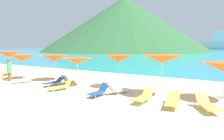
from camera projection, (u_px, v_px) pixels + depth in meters
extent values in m
cube|color=beige|center=(122.00, 76.00, 19.78)|extent=(50.00, 100.00, 0.30)
cube|color=teal|center=(217.00, 50.00, 207.24)|extent=(650.00, 440.00, 0.02)
cone|color=#2D5B33|center=(124.00, 25.00, 119.61)|extent=(102.27, 102.27, 33.60)
cylinder|color=silver|center=(10.00, 65.00, 18.57)|extent=(0.05, 0.05, 2.25)
cone|color=#EF5614|center=(9.00, 54.00, 18.45)|extent=(2.44, 2.44, 0.51)
sphere|color=silver|center=(9.00, 53.00, 18.43)|extent=(0.07, 0.07, 0.07)
cylinder|color=silver|center=(23.00, 68.00, 16.76)|extent=(0.05, 0.05, 2.01)
cone|color=#EF5614|center=(23.00, 58.00, 16.65)|extent=(2.10, 2.10, 0.53)
sphere|color=silver|center=(22.00, 56.00, 16.63)|extent=(0.07, 0.07, 0.07)
cylinder|color=silver|center=(55.00, 69.00, 16.02)|extent=(0.06, 0.06, 2.03)
cone|color=#EF5614|center=(54.00, 58.00, 15.91)|extent=(2.45, 2.45, 0.48)
sphere|color=silver|center=(54.00, 56.00, 15.90)|extent=(0.07, 0.07, 0.07)
cylinder|color=silver|center=(78.00, 73.00, 13.63)|extent=(0.06, 0.06, 1.96)
cone|color=#EF5614|center=(77.00, 61.00, 13.53)|extent=(2.24, 2.24, 0.42)
sphere|color=silver|center=(77.00, 59.00, 13.51)|extent=(0.07, 0.07, 0.07)
cylinder|color=silver|center=(119.00, 73.00, 13.11)|extent=(0.04, 0.04, 2.15)
cone|color=#EF5614|center=(119.00, 59.00, 13.00)|extent=(1.82, 1.82, 0.48)
sphere|color=silver|center=(119.00, 57.00, 12.98)|extent=(0.07, 0.07, 0.07)
cylinder|color=silver|center=(162.00, 77.00, 10.91)|extent=(0.05, 0.05, 2.27)
cone|color=#EF5614|center=(162.00, 59.00, 10.78)|extent=(2.35, 2.35, 0.45)
sphere|color=silver|center=(163.00, 56.00, 10.77)|extent=(0.07, 0.07, 0.07)
cylinder|color=silver|center=(224.00, 83.00, 9.90)|extent=(0.05, 0.05, 1.91)
cube|color=#D8BF4C|center=(209.00, 107.00, 8.25)|extent=(1.08, 1.32, 0.05)
cube|color=#D8BF4C|center=(202.00, 98.00, 8.99)|extent=(0.69, 0.62, 0.44)
cylinder|color=silver|center=(207.00, 113.00, 7.91)|extent=(0.04, 0.04, 0.22)
cylinder|color=silver|center=(220.00, 113.00, 7.89)|extent=(0.04, 0.04, 0.22)
cylinder|color=silver|center=(199.00, 107.00, 8.73)|extent=(0.04, 0.04, 0.22)
cylinder|color=silver|center=(210.00, 107.00, 8.71)|extent=(0.04, 0.04, 0.22)
cube|color=white|center=(121.00, 90.00, 11.72)|extent=(0.91, 1.30, 0.05)
cube|color=white|center=(112.00, 88.00, 11.22)|extent=(0.63, 0.50, 0.47)
cylinder|color=silver|center=(128.00, 91.00, 11.79)|extent=(0.04, 0.04, 0.18)
cylinder|color=silver|center=(122.00, 90.00, 12.16)|extent=(0.04, 0.04, 0.18)
cylinder|color=silver|center=(118.00, 94.00, 11.26)|extent=(0.04, 0.04, 0.18)
cylinder|color=silver|center=(113.00, 92.00, 11.63)|extent=(0.04, 0.04, 0.18)
cube|color=#D8BF4C|center=(58.00, 87.00, 12.39)|extent=(0.95, 1.38, 0.05)
cube|color=#D8BF4C|center=(68.00, 83.00, 12.86)|extent=(0.61, 0.47, 0.46)
cylinder|color=silver|center=(50.00, 89.00, 12.33)|extent=(0.04, 0.04, 0.19)
cylinder|color=silver|center=(53.00, 91.00, 11.97)|extent=(0.04, 0.04, 0.19)
cylinder|color=silver|center=(63.00, 88.00, 12.90)|extent=(0.04, 0.04, 0.19)
cylinder|color=silver|center=(66.00, 89.00, 12.53)|extent=(0.04, 0.04, 0.19)
cube|color=#1E478C|center=(51.00, 83.00, 13.74)|extent=(0.69, 1.23, 0.05)
cube|color=#1E478C|center=(60.00, 79.00, 14.34)|extent=(0.58, 0.47, 0.33)
cylinder|color=silver|center=(45.00, 85.00, 13.61)|extent=(0.04, 0.04, 0.24)
cylinder|color=silver|center=(49.00, 86.00, 13.32)|extent=(0.04, 0.04, 0.24)
cylinder|color=silver|center=(55.00, 83.00, 14.26)|extent=(0.04, 0.04, 0.24)
cylinder|color=silver|center=(59.00, 84.00, 13.97)|extent=(0.04, 0.04, 0.24)
cube|color=white|center=(20.00, 80.00, 14.95)|extent=(0.88, 1.19, 0.05)
cube|color=white|center=(30.00, 78.00, 15.39)|extent=(0.63, 0.58, 0.32)
cylinder|color=silver|center=(15.00, 82.00, 14.93)|extent=(0.04, 0.04, 0.19)
cylinder|color=silver|center=(16.00, 83.00, 14.58)|extent=(0.04, 0.04, 0.19)
cylinder|color=silver|center=(25.00, 81.00, 15.40)|extent=(0.04, 0.04, 0.19)
cylinder|color=silver|center=(27.00, 82.00, 15.05)|extent=(0.04, 0.04, 0.19)
cube|color=#D8BF4C|center=(141.00, 99.00, 9.54)|extent=(0.60, 1.17, 0.05)
cube|color=#D8BF4C|center=(148.00, 92.00, 10.15)|extent=(0.54, 0.47, 0.36)
cylinder|color=silver|center=(134.00, 102.00, 9.39)|extent=(0.04, 0.04, 0.23)
cylinder|color=silver|center=(143.00, 104.00, 9.14)|extent=(0.04, 0.04, 0.23)
cylinder|color=silver|center=(141.00, 99.00, 10.05)|extent=(0.04, 0.04, 0.23)
cylinder|color=silver|center=(149.00, 100.00, 9.79)|extent=(0.04, 0.04, 0.23)
cube|color=#D8BF4C|center=(172.00, 103.00, 8.86)|extent=(0.80, 1.38, 0.05)
cube|color=#D8BF4C|center=(174.00, 95.00, 9.58)|extent=(0.62, 0.42, 0.37)
cylinder|color=silver|center=(166.00, 107.00, 8.59)|extent=(0.04, 0.04, 0.23)
cylinder|color=silver|center=(177.00, 109.00, 8.40)|extent=(0.04, 0.04, 0.23)
cylinder|color=silver|center=(168.00, 102.00, 9.43)|extent=(0.04, 0.04, 0.23)
cylinder|color=silver|center=(178.00, 103.00, 9.24)|extent=(0.04, 0.04, 0.23)
cube|color=#1E478C|center=(96.00, 93.00, 10.76)|extent=(0.60, 1.08, 0.05)
cube|color=#1E478C|center=(104.00, 87.00, 11.31)|extent=(0.53, 0.47, 0.48)
cylinder|color=silver|center=(89.00, 96.00, 10.65)|extent=(0.04, 0.04, 0.21)
cylinder|color=silver|center=(96.00, 97.00, 10.39)|extent=(0.04, 0.04, 0.21)
cylinder|color=silver|center=(98.00, 93.00, 11.24)|extent=(0.04, 0.04, 0.21)
cylinder|color=silver|center=(104.00, 94.00, 10.98)|extent=(0.04, 0.04, 0.21)
cube|color=white|center=(72.00, 80.00, 15.17)|extent=(0.75, 1.12, 0.05)
cube|color=white|center=(65.00, 78.00, 14.61)|extent=(0.64, 0.40, 0.54)
cylinder|color=silver|center=(77.00, 81.00, 15.27)|extent=(0.04, 0.04, 0.18)
cylinder|color=silver|center=(73.00, 81.00, 15.60)|extent=(0.04, 0.04, 0.18)
cylinder|color=silver|center=(70.00, 83.00, 14.69)|extent=(0.04, 0.04, 0.18)
cylinder|color=silver|center=(66.00, 82.00, 15.02)|extent=(0.04, 0.04, 0.18)
cube|color=#D8BF4C|center=(1.00, 74.00, 17.39)|extent=(0.65, 0.53, 0.35)
cylinder|color=silver|center=(0.00, 78.00, 17.03)|extent=(0.04, 0.04, 0.21)
cylinder|color=brown|center=(10.00, 77.00, 15.94)|extent=(0.25, 0.25, 0.71)
cylinder|color=#3FB259|center=(9.00, 67.00, 15.84)|extent=(0.34, 0.34, 0.92)
sphere|color=brown|center=(9.00, 60.00, 15.77)|extent=(0.23, 0.23, 0.23)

